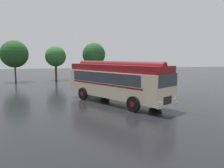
{
  "coord_description": "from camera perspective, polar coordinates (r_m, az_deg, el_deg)",
  "views": [
    {
      "loc": [
        -5.12,
        -17.19,
        3.81
      ],
      "look_at": [
        -0.86,
        1.94,
        1.4
      ],
      "focal_mm": 35.0,
      "sensor_mm": 36.0,
      "label": 1
    }
  ],
  "objects": [
    {
      "name": "tree_left_of_centre",
      "position": [
        37.74,
        -14.52,
        6.93
      ],
      "size": [
        3.42,
        3.42,
        5.67
      ],
      "color": "#4C3823",
      "rests_on": "ground"
    },
    {
      "name": "vintage_bus",
      "position": [
        18.23,
        1.05,
        0.98
      ],
      "size": [
        7.25,
        9.92,
        3.49
      ],
      "color": "beige",
      "rests_on": "ground"
    },
    {
      "name": "tree_far_left",
      "position": [
        36.95,
        -24.08,
        7.12
      ],
      "size": [
        4.18,
        4.18,
        6.38
      ],
      "color": "#4C3823",
      "rests_on": "ground"
    },
    {
      "name": "tree_centre",
      "position": [
        36.52,
        -4.66,
        7.59
      ],
      "size": [
        3.77,
        3.77,
        6.15
      ],
      "color": "#4C3823",
      "rests_on": "ground"
    },
    {
      "name": "car_mid_left",
      "position": [
        30.76,
        0.23,
        1.48
      ],
      "size": [
        2.18,
        4.31,
        1.66
      ],
      "color": "#B7BABF",
      "rests_on": "ground"
    },
    {
      "name": "ground_plane",
      "position": [
        18.34,
        3.95,
        -5.0
      ],
      "size": [
        120.0,
        120.0,
        0.0
      ],
      "primitive_type": "plane",
      "color": "black"
    },
    {
      "name": "car_near_left",
      "position": [
        30.7,
        -4.71,
        1.44
      ],
      "size": [
        2.28,
        4.35,
        1.66
      ],
      "color": "#B7BABF",
      "rests_on": "ground"
    }
  ]
}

